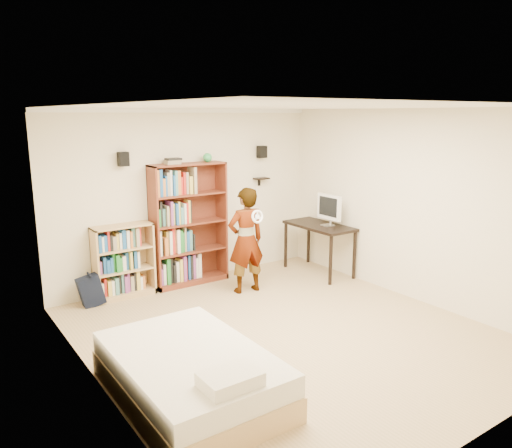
% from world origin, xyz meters
% --- Properties ---
extents(ground, '(4.50, 5.00, 0.01)m').
position_xyz_m(ground, '(0.00, 0.00, 0.00)').
color(ground, tan).
rests_on(ground, ground).
extents(room_shell, '(4.52, 5.02, 2.71)m').
position_xyz_m(room_shell, '(0.00, 0.00, 1.76)').
color(room_shell, beige).
rests_on(room_shell, ground).
extents(crown_molding, '(4.50, 5.00, 0.06)m').
position_xyz_m(crown_molding, '(0.00, 0.00, 2.67)').
color(crown_molding, white).
rests_on(crown_molding, room_shell).
extents(speaker_left, '(0.14, 0.12, 0.20)m').
position_xyz_m(speaker_left, '(-1.05, 2.40, 2.00)').
color(speaker_left, black).
rests_on(speaker_left, room_shell).
extents(speaker_right, '(0.14, 0.12, 0.20)m').
position_xyz_m(speaker_right, '(1.35, 2.40, 2.00)').
color(speaker_right, black).
rests_on(speaker_right, room_shell).
extents(wall_shelf, '(0.25, 0.16, 0.02)m').
position_xyz_m(wall_shelf, '(1.35, 2.41, 1.55)').
color(wall_shelf, black).
rests_on(wall_shelf, room_shell).
extents(tall_bookshelf, '(1.20, 0.35, 1.89)m').
position_xyz_m(tall_bookshelf, '(-0.09, 2.33, 0.95)').
color(tall_bookshelf, brown).
rests_on(tall_bookshelf, ground).
extents(low_bookshelf, '(0.86, 0.32, 1.07)m').
position_xyz_m(low_bookshelf, '(-1.15, 2.34, 0.53)').
color(low_bookshelf, tan).
rests_on(low_bookshelf, ground).
extents(computer_desk, '(0.61, 1.22, 0.83)m').
position_xyz_m(computer_desk, '(1.93, 1.56, 0.42)').
color(computer_desk, black).
rests_on(computer_desk, ground).
extents(imac, '(0.16, 0.52, 0.51)m').
position_xyz_m(imac, '(1.98, 1.42, 1.09)').
color(imac, white).
rests_on(imac, computer_desk).
extents(daybed, '(1.25, 1.92, 0.57)m').
position_xyz_m(daybed, '(-1.60, -0.59, 0.28)').
color(daybed, silver).
rests_on(daybed, ground).
extents(person, '(0.61, 0.43, 1.58)m').
position_xyz_m(person, '(0.42, 1.50, 0.79)').
color(person, black).
rests_on(person, ground).
extents(wii_wheel, '(0.20, 0.07, 0.20)m').
position_xyz_m(wii_wheel, '(0.42, 1.20, 1.20)').
color(wii_wheel, white).
rests_on(wii_wheel, person).
extents(navy_bag, '(0.34, 0.22, 0.45)m').
position_xyz_m(navy_bag, '(-1.68, 2.24, 0.23)').
color(navy_bag, black).
rests_on(navy_bag, ground).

